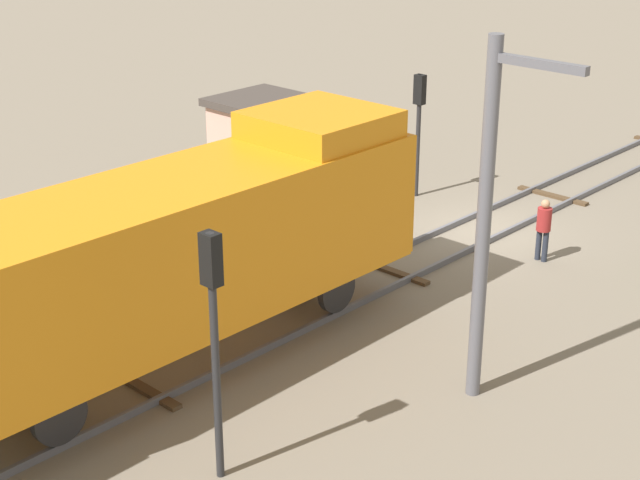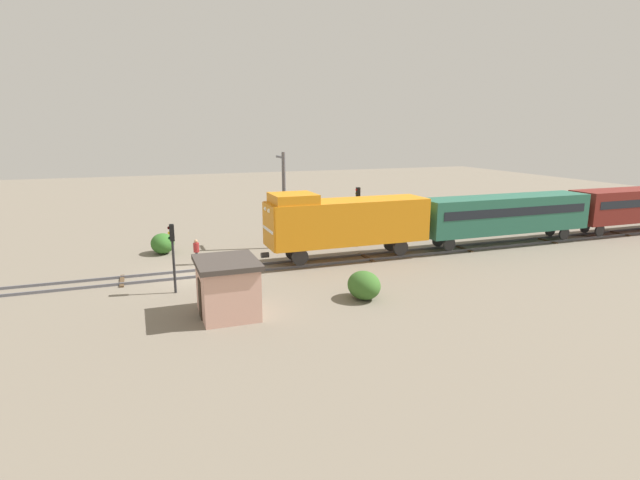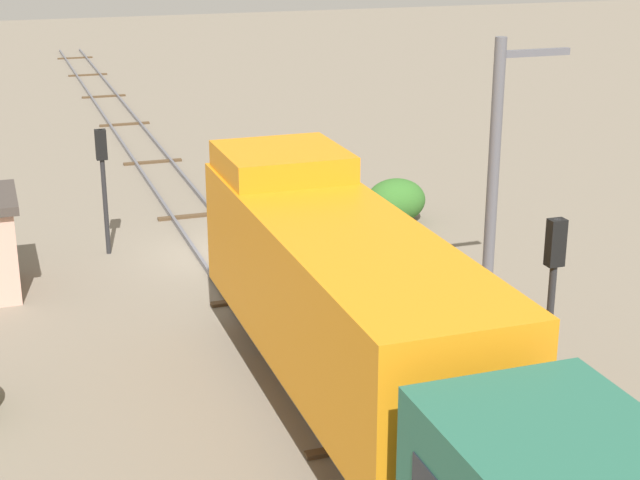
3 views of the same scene
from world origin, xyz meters
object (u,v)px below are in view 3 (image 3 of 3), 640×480
Objects in this scene: locomotive at (336,285)px; worker_near_track at (302,221)px; traffic_signal_near at (103,168)px; catenary_mast at (496,179)px; traffic_signal_mid at (552,291)px.

locomotive is 6.82× the size of worker_near_track.
worker_near_track is at bearing 161.91° from traffic_signal_near.
worker_near_track is (-2.40, -9.66, -1.78)m from locomotive.
catenary_mast is (-8.27, 8.67, 1.15)m from traffic_signal_near.
worker_near_track is (-5.60, 1.83, -1.68)m from traffic_signal_near.
traffic_signal_mid reaches higher than traffic_signal_near.
traffic_signal_near is 6.13m from worker_near_track.
traffic_signal_near is 15.46m from traffic_signal_mid.
worker_near_track is at bearing -85.29° from traffic_signal_mid.
traffic_signal_mid is (-3.40, 2.48, 0.37)m from locomotive.
traffic_signal_near is at bearing 73.15° from worker_near_track.
traffic_signal_mid is at bearing 143.94° from locomotive.
catenary_mast is (-1.67, -5.30, 0.68)m from traffic_signal_mid.
locomotive is at bearing 167.29° from worker_near_track.
locomotive is at bearing 29.10° from catenary_mast.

